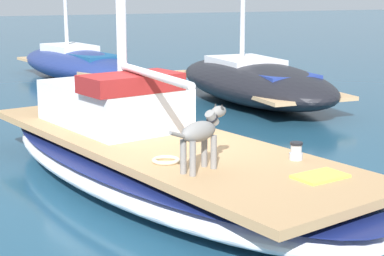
{
  "coord_description": "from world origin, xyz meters",
  "views": [
    {
      "loc": [
        -3.23,
        -7.45,
        2.6
      ],
      "look_at": [
        0.0,
        -1.0,
        1.01
      ],
      "focal_mm": 58.53,
      "sensor_mm": 36.0,
      "label": 1
    }
  ],
  "objects_px": {
    "dog_grey": "(201,133)",
    "moored_boat_far_astern": "(77,63)",
    "coiled_rope": "(166,160)",
    "deck_towel": "(320,176)",
    "moored_boat_starboard_side": "(254,80)",
    "deck_winch": "(296,151)",
    "sailboat_main": "(159,163)"
  },
  "relations": [
    {
      "from": "dog_grey",
      "to": "moored_boat_far_astern",
      "type": "distance_m",
      "value": 12.36
    },
    {
      "from": "dog_grey",
      "to": "coiled_rope",
      "type": "relative_size",
      "value": 2.75
    },
    {
      "from": "deck_towel",
      "to": "moored_boat_starboard_side",
      "type": "bearing_deg",
      "value": 62.73
    },
    {
      "from": "deck_winch",
      "to": "coiled_rope",
      "type": "height_order",
      "value": "deck_winch"
    },
    {
      "from": "dog_grey",
      "to": "sailboat_main",
      "type": "bearing_deg",
      "value": 83.9
    },
    {
      "from": "coiled_rope",
      "to": "deck_towel",
      "type": "relative_size",
      "value": 0.58
    },
    {
      "from": "dog_grey",
      "to": "moored_boat_far_astern",
      "type": "height_order",
      "value": "moored_boat_far_astern"
    },
    {
      "from": "dog_grey",
      "to": "coiled_rope",
      "type": "distance_m",
      "value": 0.66
    },
    {
      "from": "sailboat_main",
      "to": "coiled_rope",
      "type": "height_order",
      "value": "coiled_rope"
    },
    {
      "from": "deck_winch",
      "to": "moored_boat_starboard_side",
      "type": "xyz_separation_m",
      "value": [
        3.6,
        6.67,
        -0.23
      ]
    },
    {
      "from": "moored_boat_far_astern",
      "to": "sailboat_main",
      "type": "bearing_deg",
      "value": -100.62
    },
    {
      "from": "deck_winch",
      "to": "dog_grey",
      "type": "bearing_deg",
      "value": 175.09
    },
    {
      "from": "coiled_rope",
      "to": "dog_grey",
      "type": "bearing_deg",
      "value": -66.45
    },
    {
      "from": "deck_towel",
      "to": "deck_winch",
      "type": "bearing_deg",
      "value": 74.44
    },
    {
      "from": "dog_grey",
      "to": "deck_winch",
      "type": "bearing_deg",
      "value": -4.91
    },
    {
      "from": "coiled_rope",
      "to": "moored_boat_starboard_side",
      "type": "xyz_separation_m",
      "value": [
        5.01,
        6.08,
        -0.15
      ]
    },
    {
      "from": "deck_winch",
      "to": "moored_boat_far_astern",
      "type": "height_order",
      "value": "moored_boat_far_astern"
    },
    {
      "from": "dog_grey",
      "to": "deck_towel",
      "type": "xyz_separation_m",
      "value": [
        1.0,
        -0.81,
        -0.41
      ]
    },
    {
      "from": "coiled_rope",
      "to": "moored_boat_starboard_side",
      "type": "height_order",
      "value": "moored_boat_starboard_side"
    },
    {
      "from": "sailboat_main",
      "to": "dog_grey",
      "type": "height_order",
      "value": "dog_grey"
    },
    {
      "from": "deck_towel",
      "to": "coiled_rope",
      "type": "bearing_deg",
      "value": 133.07
    },
    {
      "from": "coiled_rope",
      "to": "moored_boat_far_astern",
      "type": "bearing_deg",
      "value": 78.55
    },
    {
      "from": "deck_winch",
      "to": "coiled_rope",
      "type": "bearing_deg",
      "value": 157.39
    },
    {
      "from": "coiled_rope",
      "to": "moored_boat_far_astern",
      "type": "distance_m",
      "value": 11.91
    },
    {
      "from": "moored_boat_starboard_side",
      "to": "moored_boat_far_astern",
      "type": "bearing_deg",
      "value": 115.32
    },
    {
      "from": "sailboat_main",
      "to": "deck_winch",
      "type": "xyz_separation_m",
      "value": [
        1.03,
        -1.66,
        0.42
      ]
    },
    {
      "from": "sailboat_main",
      "to": "moored_boat_far_astern",
      "type": "xyz_separation_m",
      "value": [
        1.99,
        10.6,
        0.18
      ]
    },
    {
      "from": "coiled_rope",
      "to": "sailboat_main",
      "type": "bearing_deg",
      "value": 70.69
    },
    {
      "from": "sailboat_main",
      "to": "moored_boat_far_astern",
      "type": "height_order",
      "value": "moored_boat_far_astern"
    },
    {
      "from": "dog_grey",
      "to": "moored_boat_starboard_side",
      "type": "distance_m",
      "value": 8.15
    },
    {
      "from": "sailboat_main",
      "to": "coiled_rope",
      "type": "relative_size",
      "value": 23.36
    },
    {
      "from": "coiled_rope",
      "to": "deck_towel",
      "type": "height_order",
      "value": "coiled_rope"
    }
  ]
}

